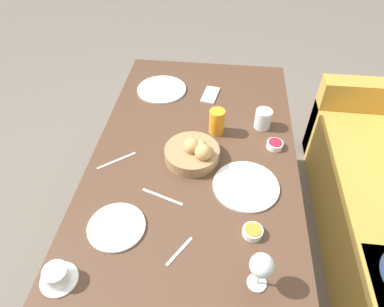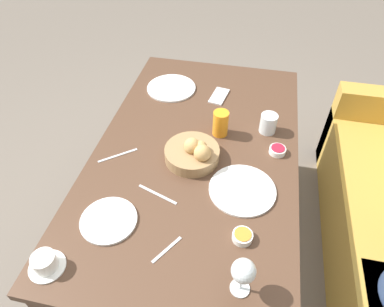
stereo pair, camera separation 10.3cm
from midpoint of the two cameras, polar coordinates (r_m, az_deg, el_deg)
name	(u,v)px [view 1 (the left image)]	position (r m, az deg, el deg)	size (l,w,h in m)	color
ground_plane	(194,239)	(2.13, -1.06, -14.16)	(10.00, 10.00, 0.00)	#6B6056
dining_table	(195,164)	(1.61, -1.37, -1.77)	(1.54, 0.90, 0.75)	#4C3323
bread_basket	(193,152)	(1.47, -1.78, 0.10)	(0.24, 0.24, 0.11)	#99754C
plate_near_left	(162,89)	(1.92, -6.64, 10.54)	(0.27, 0.27, 0.01)	white
plate_near_right	(116,227)	(1.31, -14.74, -11.82)	(0.21, 0.21, 0.01)	white
plate_far_center	(246,186)	(1.40, 6.89, -5.45)	(0.27, 0.27, 0.01)	white
juice_glass	(217,122)	(1.59, 2.30, 5.27)	(0.07, 0.07, 0.12)	orange
water_tumbler	(263,119)	(1.66, 10.02, 5.66)	(0.08, 0.08, 0.09)	silver
wine_glass	(262,266)	(1.08, 8.72, -18.21)	(0.08, 0.08, 0.16)	silver
coffee_cup	(57,276)	(1.25, -23.89, -18.25)	(0.12, 0.12, 0.06)	white
jam_bowl_berry	(275,145)	(1.58, 11.83, 1.40)	(0.07, 0.07, 0.03)	white
jam_bowl_honey	(253,232)	(1.26, 7.72, -12.87)	(0.07, 0.07, 0.03)	white
fork_silver	(117,161)	(1.54, -14.34, -1.21)	(0.12, 0.15, 0.00)	#B7B7BC
knife_silver	(162,197)	(1.37, -7.13, -7.25)	(0.07, 0.17, 0.00)	#B7B7BC
spoon_coffee	(180,251)	(1.23, -4.47, -16.05)	(0.12, 0.08, 0.00)	#B7B7BC
cell_phone	(210,95)	(1.87, 1.48, 9.72)	(0.16, 0.10, 0.01)	silver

